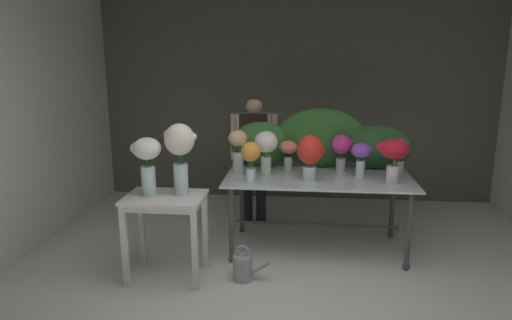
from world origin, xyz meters
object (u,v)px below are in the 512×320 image
display_table_glass (318,186)px  vase_white_roses_tall (147,159)px  vase_ivory_ranunculus (266,147)px  vase_cream_lisianthus_tall (180,150)px  florist (254,147)px  vase_violet_lilies (361,155)px  vase_magenta_hydrangea (341,148)px  vase_coral_dahlias (288,151)px  watering_can (243,267)px  vase_peach_roses (238,148)px  vase_fuchsia_anemones (399,154)px  side_table_white (165,208)px  vase_sunset_carnations (251,157)px  vase_scarlet_snapdragons (310,153)px  vase_crimson_stock (393,154)px

display_table_glass → vase_white_roses_tall: 1.78m
vase_ivory_ranunculus → vase_cream_lisianthus_tall: (-0.71, -0.71, 0.10)m
display_table_glass → vase_ivory_ranunculus: 0.68m
florist → vase_violet_lilies: bearing=-33.2°
vase_magenta_hydrangea → vase_coral_dahlias: vase_magenta_hydrangea is taller
vase_violet_lilies → watering_can: size_ratio=1.01×
vase_peach_roses → vase_cream_lisianthus_tall: 0.84m
vase_magenta_hydrangea → vase_white_roses_tall: vase_white_roses_tall is taller
vase_fuchsia_anemones → watering_can: (-1.53, -0.90, -0.90)m
side_table_white → vase_coral_dahlias: (1.08, 0.98, 0.35)m
watering_can → vase_violet_lilies: bearing=34.1°
vase_sunset_carnations → vase_cream_lisianthus_tall: 0.72m
vase_magenta_hydrangea → vase_peach_roses: (-1.08, -0.18, 0.01)m
vase_white_roses_tall → vase_violet_lilies: bearing=21.1°
vase_fuchsia_anemones → side_table_white: bearing=-157.8°
vase_magenta_hydrangea → vase_ivory_ranunculus: bearing=-166.3°
vase_coral_dahlias → watering_can: size_ratio=0.93×
vase_magenta_hydrangea → vase_white_roses_tall: (-1.79, -0.95, 0.06)m
vase_peach_roses → watering_can: (0.15, -0.77, -0.96)m
display_table_glass → vase_scarlet_snapdragons: (-0.09, -0.17, 0.39)m
vase_scarlet_snapdragons → vase_coral_dahlias: vase_scarlet_snapdragons is taller
vase_ivory_ranunculus → vase_fuchsia_anemones: vase_ivory_ranunculus is taller
vase_violet_lilies → vase_ivory_ranunculus: vase_ivory_ranunculus is taller
vase_ivory_ranunculus → vase_scarlet_snapdragons: 0.48m
florist → side_table_white: bearing=-113.3°
vase_crimson_stock → watering_can: bearing=-158.2°
vase_ivory_ranunculus → vase_white_roses_tall: (-1.00, -0.76, 0.02)m
display_table_glass → watering_can: (-0.69, -0.76, -0.57)m
vase_coral_dahlias → vase_crimson_stock: bearing=-22.3°
vase_coral_dahlias → vase_fuchsia_anemones: bearing=-3.5°
florist → vase_white_roses_tall: florist is taller
vase_coral_dahlias → vase_violet_lilies: bearing=-16.8°
vase_coral_dahlias → vase_white_roses_tall: bearing=-141.3°
display_table_glass → watering_can: bearing=-132.1°
vase_scarlet_snapdragons → vase_coral_dahlias: (-0.22, 0.38, -0.06)m
side_table_white → vase_magenta_hydrangea: size_ratio=1.95×
vase_magenta_hydrangea → vase_violet_lilies: bearing=-47.2°
vase_violet_lilies → display_table_glass: bearing=178.3°
vase_ivory_ranunculus → vase_coral_dahlias: bearing=44.1°
vase_white_roses_tall → vase_scarlet_snapdragons: bearing=22.5°
vase_ivory_ranunculus → vase_sunset_carnations: bearing=-111.7°
display_table_glass → vase_peach_roses: vase_peach_roses is taller
vase_fuchsia_anemones → vase_coral_dahlias: vase_fuchsia_anemones is taller
side_table_white → florist: size_ratio=0.51×
side_table_white → vase_crimson_stock: bearing=15.0°
vase_ivory_ranunculus → vase_crimson_stock: bearing=-9.0°
vase_crimson_stock → vase_white_roses_tall: bearing=-165.9°
side_table_white → vase_cream_lisianthus_tall: (0.14, 0.05, 0.54)m
side_table_white → vase_fuchsia_anemones: 2.44m
vase_violet_lilies → vase_white_roses_tall: bearing=-158.9°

